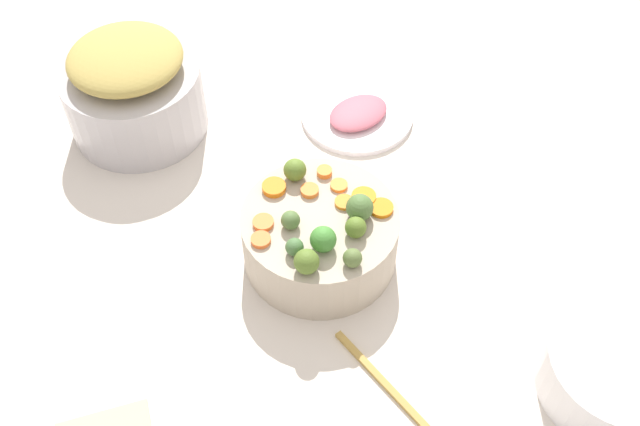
{
  "coord_description": "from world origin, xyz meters",
  "views": [
    {
      "loc": [
        0.35,
        0.65,
        1.02
      ],
      "look_at": [
        0.01,
        0.02,
        0.13
      ],
      "focal_mm": 41.05,
      "sensor_mm": 36.0,
      "label": 1
    }
  ],
  "objects": [
    {
      "name": "carrot_slice_2",
      "position": [
        -0.08,
        0.05,
        0.13
      ],
      "size": [
        0.05,
        0.05,
        0.01
      ],
      "primitive_type": "cylinder",
      "rotation": [
        0.0,
        0.0,
        2.64
      ],
      "color": "orange",
      "rests_on": "serving_bowl_carrots"
    },
    {
      "name": "carrot_slice_0",
      "position": [
        -0.05,
        -0.03,
        0.13
      ],
      "size": [
        0.03,
        0.03,
        0.01
      ],
      "primitive_type": "cylinder",
      "rotation": [
        0.0,
        0.0,
        4.66
      ],
      "color": "orange",
      "rests_on": "serving_bowl_carrots"
    },
    {
      "name": "carrot_slice_8",
      "position": [
        0.05,
        -0.07,
        0.13
      ],
      "size": [
        0.05,
        0.05,
        0.01
      ],
      "primitive_type": "cylinder",
      "rotation": [
        0.0,
        0.0,
        5.33
      ],
      "color": "orange",
      "rests_on": "serving_bowl_carrots"
    },
    {
      "name": "carrot_slice_1",
      "position": [
        -0.07,
        0.02,
        0.13
      ],
      "size": [
        0.05,
        0.05,
        0.01
      ],
      "primitive_type": "cylinder",
      "rotation": [
        0.0,
        0.0,
        3.69
      ],
      "color": "orange",
      "rests_on": "serving_bowl_carrots"
    },
    {
      "name": "casserole_dish",
      "position": [
        -0.25,
        0.43,
        0.06
      ],
      "size": [
        0.21,
        0.21,
        0.09
      ],
      "primitive_type": "cylinder",
      "color": "white",
      "rests_on": "tabletop"
    },
    {
      "name": "brussels_sprout_3",
      "position": [
        -0.02,
        0.07,
        0.14
      ],
      "size": [
        0.03,
        0.03,
        0.03
      ],
      "primitive_type": "sphere",
      "color": "#567428",
      "rests_on": "serving_bowl_carrots"
    },
    {
      "name": "carrot_slice_3",
      "position": [
        -0.04,
        0.01,
        0.13
      ],
      "size": [
        0.04,
        0.04,
        0.01
      ],
      "primitive_type": "cylinder",
      "rotation": [
        0.0,
        0.0,
        4.06
      ],
      "color": "orange",
      "rests_on": "serving_bowl_carrots"
    },
    {
      "name": "brussels_sprout_1",
      "position": [
        0.03,
        0.07,
        0.14
      ],
      "size": [
        0.04,
        0.04,
        0.04
      ],
      "primitive_type": "sphere",
      "color": "#428733",
      "rests_on": "serving_bowl_carrots"
    },
    {
      "name": "ham_slice_main",
      "position": [
        -0.21,
        -0.24,
        0.04
      ],
      "size": [
        0.14,
        0.11,
        0.02
      ],
      "primitive_type": "ellipsoid",
      "rotation": [
        0.0,
        0.0,
        0.19
      ],
      "color": "#C05F6F",
      "rests_on": "ham_plate"
    },
    {
      "name": "brussels_sprout_2",
      "position": [
        0.06,
        0.01,
        0.14
      ],
      "size": [
        0.03,
        0.03,
        0.03
      ],
      "primitive_type": "sphere",
      "color": "#526F3A",
      "rests_on": "serving_bowl_carrots"
    },
    {
      "name": "metal_pot",
      "position": [
        0.17,
        -0.42,
        0.09
      ],
      "size": [
        0.26,
        0.26,
        0.14
      ],
      "primitive_type": "cylinder",
      "color": "#B7B2B7",
      "rests_on": "tabletop"
    },
    {
      "name": "tabletop",
      "position": [
        0.0,
        0.0,
        0.01
      ],
      "size": [
        2.4,
        2.4,
        0.02
      ],
      "primitive_type": "cube",
      "color": "silver",
      "rests_on": "ground"
    },
    {
      "name": "carrot_slice_7",
      "position": [
        0.0,
        -0.04,
        0.13
      ],
      "size": [
        0.03,
        0.03,
        0.01
      ],
      "primitive_type": "cylinder",
      "rotation": [
        0.0,
        0.0,
        3.01
      ],
      "color": "orange",
      "rests_on": "serving_bowl_carrots"
    },
    {
      "name": "serving_bowl_carrots",
      "position": [
        0.01,
        0.02,
        0.07
      ],
      "size": [
        0.25,
        0.25,
        0.1
      ],
      "primitive_type": "cylinder",
      "color": "#B9AB97",
      "rests_on": "tabletop"
    },
    {
      "name": "brussels_sprout_0",
      "position": [
        0.01,
        0.12,
        0.14
      ],
      "size": [
        0.03,
        0.03,
        0.03
      ],
      "primitive_type": "sphere",
      "color": "#576E37",
      "rests_on": "serving_bowl_carrots"
    },
    {
      "name": "brussels_sprout_4",
      "position": [
        0.01,
        -0.08,
        0.14
      ],
      "size": [
        0.04,
        0.04,
        0.04
      ],
      "primitive_type": "sphere",
      "color": "olive",
      "rests_on": "serving_bowl_carrots"
    },
    {
      "name": "carrot_slice_4",
      "position": [
        -0.04,
        -0.06,
        0.13
      ],
      "size": [
        0.04,
        0.04,
        0.01
      ],
      "primitive_type": "cylinder",
      "rotation": [
        0.0,
        0.0,
        0.89
      ],
      "color": "orange",
      "rests_on": "serving_bowl_carrots"
    },
    {
      "name": "ham_plate",
      "position": [
        -0.21,
        -0.25,
        0.03
      ],
      "size": [
        0.22,
        0.22,
        0.01
      ],
      "primitive_type": "cylinder",
      "color": "white",
      "rests_on": "tabletop"
    },
    {
      "name": "brussels_sprout_6",
      "position": [
        0.07,
        0.09,
        0.14
      ],
      "size": [
        0.04,
        0.04,
        0.04
      ],
      "primitive_type": "sphere",
      "color": "#56732A",
      "rests_on": "serving_bowl_carrots"
    },
    {
      "name": "stuffing_mound",
      "position": [
        0.17,
        -0.42,
        0.18
      ],
      "size": [
        0.21,
        0.21,
        0.06
      ],
      "primitive_type": "ellipsoid",
      "color": "tan",
      "rests_on": "metal_pot"
    },
    {
      "name": "carrot_slice_5",
      "position": [
        0.09,
        -0.01,
        0.13
      ],
      "size": [
        0.03,
        0.03,
        0.01
      ],
      "primitive_type": "cylinder",
      "rotation": [
        0.0,
        0.0,
        4.73
      ],
      "color": "orange",
      "rests_on": "serving_bowl_carrots"
    },
    {
      "name": "carrot_slice_6",
      "position": [
        0.11,
        0.02,
        0.13
      ],
      "size": [
        0.04,
        0.04,
        0.01
      ],
      "primitive_type": "cylinder",
      "rotation": [
        0.0,
        0.0,
        1.72
      ],
      "color": "orange",
      "rests_on": "serving_bowl_carrots"
    },
    {
      "name": "brussels_sprout_7",
      "position": [
        -0.05,
        0.04,
        0.14
      ],
      "size": [
        0.04,
        0.04,
        0.04
      ],
      "primitive_type": "sphere",
      "color": "#4D7038",
      "rests_on": "serving_bowl_carrots"
    },
    {
      "name": "brussels_sprout_5",
      "position": [
        0.08,
        0.06,
        0.14
      ],
      "size": [
        0.03,
        0.03,
        0.03
      ],
      "primitive_type": "sphere",
      "color": "#466F3C",
      "rests_on": "serving_bowl_carrots"
    }
  ]
}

